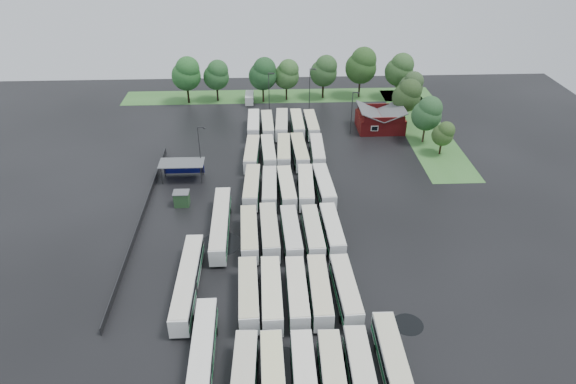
{
  "coord_description": "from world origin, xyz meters",
  "views": [
    {
      "loc": [
        -1.31,
        -62.68,
        47.5
      ],
      "look_at": [
        2.0,
        12.0,
        2.5
      ],
      "focal_mm": 32.0,
      "sensor_mm": 36.0,
      "label": 1
    }
  ],
  "objects_px": {
    "brick_building": "(380,121)",
    "minibus": "(249,98)",
    "artic_bus_west_a": "(202,362)",
    "artic_bus_east": "(398,382)"
  },
  "relations": [
    {
      "from": "brick_building",
      "to": "minibus",
      "type": "distance_m",
      "value": 34.39
    },
    {
      "from": "artic_bus_west_a",
      "to": "minibus",
      "type": "bearing_deg",
      "value": 86.7
    },
    {
      "from": "artic_bus_west_a",
      "to": "minibus",
      "type": "relative_size",
      "value": 3.19
    },
    {
      "from": "brick_building",
      "to": "artic_bus_west_a",
      "type": "height_order",
      "value": "brick_building"
    },
    {
      "from": "brick_building",
      "to": "minibus",
      "type": "xyz_separation_m",
      "value": [
        -29.56,
        17.56,
        -0.54
      ]
    },
    {
      "from": "minibus",
      "to": "artic_bus_east",
      "type": "bearing_deg",
      "value": -77.87
    },
    {
      "from": "artic_bus_west_a",
      "to": "artic_bus_east",
      "type": "bearing_deg",
      "value": -10.62
    },
    {
      "from": "artic_bus_west_a",
      "to": "minibus",
      "type": "height_order",
      "value": "artic_bus_west_a"
    },
    {
      "from": "brick_building",
      "to": "artic_bus_east",
      "type": "height_order",
      "value": "brick_building"
    },
    {
      "from": "artic_bus_west_a",
      "to": "minibus",
      "type": "distance_m",
      "value": 83.53
    }
  ]
}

